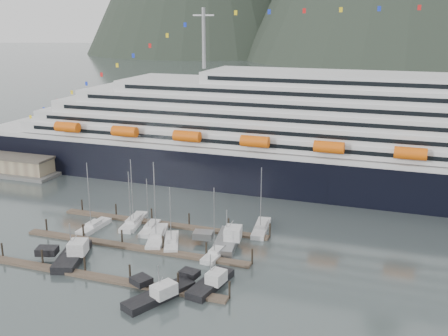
{
  "coord_description": "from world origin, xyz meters",
  "views": [
    {
      "loc": [
        42.96,
        -80.29,
        43.27
      ],
      "look_at": [
        7.29,
        22.0,
        12.43
      ],
      "focal_mm": 42.0,
      "sensor_mm": 36.0,
      "label": 1
    }
  ],
  "objects_px": {
    "cruise_ship": "(349,145)",
    "sailboat_e": "(135,222)",
    "sailboat_h": "(216,254)",
    "trawler_d": "(210,282)",
    "sailboat_a": "(94,227)",
    "sailboat_b": "(150,229)",
    "sailboat_g": "(261,229)",
    "sailboat_f": "(132,224)",
    "trawler_c": "(159,294)",
    "sailboat_c": "(171,242)",
    "trawler_e": "(226,240)",
    "trawler_b": "(71,255)",
    "sailboat_d": "(157,237)"
  },
  "relations": [
    {
      "from": "sailboat_g",
      "to": "sailboat_h",
      "type": "bearing_deg",
      "value": 155.84
    },
    {
      "from": "sailboat_g",
      "to": "trawler_e",
      "type": "xyz_separation_m",
      "value": [
        -4.63,
        -9.5,
        0.57
      ]
    },
    {
      "from": "sailboat_h",
      "to": "trawler_d",
      "type": "xyz_separation_m",
      "value": [
        3.08,
        -11.55,
        0.42
      ]
    },
    {
      "from": "sailboat_a",
      "to": "sailboat_b",
      "type": "relative_size",
      "value": 1.27
    },
    {
      "from": "sailboat_g",
      "to": "sailboat_b",
      "type": "bearing_deg",
      "value": 102.54
    },
    {
      "from": "trawler_c",
      "to": "sailboat_e",
      "type": "bearing_deg",
      "value": 61.17
    },
    {
      "from": "sailboat_e",
      "to": "trawler_b",
      "type": "xyz_separation_m",
      "value": [
        -2.52,
        -19.88,
        0.54
      ]
    },
    {
      "from": "sailboat_e",
      "to": "trawler_e",
      "type": "bearing_deg",
      "value": -110.52
    },
    {
      "from": "sailboat_a",
      "to": "trawler_e",
      "type": "relative_size",
      "value": 1.18
    },
    {
      "from": "sailboat_e",
      "to": "sailboat_h",
      "type": "bearing_deg",
      "value": -123.08
    },
    {
      "from": "sailboat_d",
      "to": "sailboat_a",
      "type": "bearing_deg",
      "value": 69.88
    },
    {
      "from": "cruise_ship",
      "to": "sailboat_c",
      "type": "bearing_deg",
      "value": -120.94
    },
    {
      "from": "cruise_ship",
      "to": "sailboat_e",
      "type": "relative_size",
      "value": 13.63
    },
    {
      "from": "cruise_ship",
      "to": "sailboat_a",
      "type": "height_order",
      "value": "cruise_ship"
    },
    {
      "from": "sailboat_e",
      "to": "trawler_c",
      "type": "distance_m",
      "value": 33.23
    },
    {
      "from": "sailboat_a",
      "to": "sailboat_b",
      "type": "distance_m",
      "value": 12.13
    },
    {
      "from": "sailboat_f",
      "to": "trawler_c",
      "type": "distance_m",
      "value": 32.33
    },
    {
      "from": "sailboat_g",
      "to": "trawler_c",
      "type": "height_order",
      "value": "sailboat_g"
    },
    {
      "from": "sailboat_f",
      "to": "trawler_d",
      "type": "height_order",
      "value": "sailboat_f"
    },
    {
      "from": "sailboat_g",
      "to": "trawler_e",
      "type": "relative_size",
      "value": 1.13
    },
    {
      "from": "sailboat_e",
      "to": "sailboat_f",
      "type": "xyz_separation_m",
      "value": [
        -0.03,
        -1.13,
        -0.02
      ]
    },
    {
      "from": "sailboat_c",
      "to": "sailboat_g",
      "type": "distance_m",
      "value": 19.73
    },
    {
      "from": "sailboat_e",
      "to": "trawler_d",
      "type": "distance_m",
      "value": 33.0
    },
    {
      "from": "sailboat_b",
      "to": "sailboat_c",
      "type": "distance_m",
      "value": 9.01
    },
    {
      "from": "sailboat_h",
      "to": "cruise_ship",
      "type": "bearing_deg",
      "value": -15.19
    },
    {
      "from": "trawler_b",
      "to": "sailboat_d",
      "type": "bearing_deg",
      "value": -55.23
    },
    {
      "from": "cruise_ship",
      "to": "sailboat_h",
      "type": "height_order",
      "value": "cruise_ship"
    },
    {
      "from": "sailboat_g",
      "to": "trawler_b",
      "type": "distance_m",
      "value": 39.02
    },
    {
      "from": "sailboat_a",
      "to": "sailboat_e",
      "type": "distance_m",
      "value": 8.83
    },
    {
      "from": "sailboat_c",
      "to": "trawler_b",
      "type": "bearing_deg",
      "value": 107.31
    },
    {
      "from": "cruise_ship",
      "to": "sailboat_f",
      "type": "bearing_deg",
      "value": -134.52
    },
    {
      "from": "trawler_d",
      "to": "sailboat_h",
      "type": "bearing_deg",
      "value": 24.56
    },
    {
      "from": "sailboat_c",
      "to": "trawler_c",
      "type": "relative_size",
      "value": 0.99
    },
    {
      "from": "trawler_e",
      "to": "trawler_b",
      "type": "bearing_deg",
      "value": 113.19
    },
    {
      "from": "trawler_b",
      "to": "trawler_c",
      "type": "distance_m",
      "value": 22.8
    },
    {
      "from": "sailboat_d",
      "to": "trawler_e",
      "type": "relative_size",
      "value": 1.32
    },
    {
      "from": "cruise_ship",
      "to": "sailboat_c",
      "type": "height_order",
      "value": "cruise_ship"
    },
    {
      "from": "sailboat_d",
      "to": "trawler_e",
      "type": "xyz_separation_m",
      "value": [
        14.18,
        2.0,
        0.55
      ]
    },
    {
      "from": "cruise_ship",
      "to": "sailboat_d",
      "type": "xyz_separation_m",
      "value": [
        -32.49,
        -46.45,
        -11.58
      ]
    },
    {
      "from": "cruise_ship",
      "to": "trawler_c",
      "type": "distance_m",
      "value": 71.92
    },
    {
      "from": "sailboat_f",
      "to": "trawler_b",
      "type": "relative_size",
      "value": 1.01
    },
    {
      "from": "trawler_c",
      "to": "sailboat_b",
      "type": "bearing_deg",
      "value": 55.98
    },
    {
      "from": "sailboat_a",
      "to": "sailboat_g",
      "type": "relative_size",
      "value": 1.05
    },
    {
      "from": "sailboat_g",
      "to": "trawler_e",
      "type": "bearing_deg",
      "value": 147.5
    },
    {
      "from": "sailboat_h",
      "to": "trawler_c",
      "type": "relative_size",
      "value": 1.12
    },
    {
      "from": "sailboat_a",
      "to": "sailboat_f",
      "type": "xyz_separation_m",
      "value": [
        6.91,
        4.33,
        -0.02
      ]
    },
    {
      "from": "sailboat_b",
      "to": "trawler_d",
      "type": "height_order",
      "value": "sailboat_b"
    },
    {
      "from": "sailboat_f",
      "to": "sailboat_h",
      "type": "bearing_deg",
      "value": -118.25
    },
    {
      "from": "trawler_e",
      "to": "cruise_ship",
      "type": "bearing_deg",
      "value": -31.54
    },
    {
      "from": "sailboat_g",
      "to": "trawler_d",
      "type": "relative_size",
      "value": 1.29
    }
  ]
}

